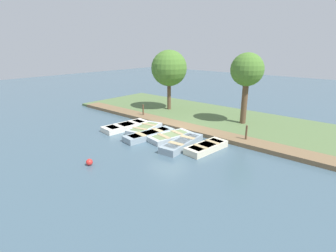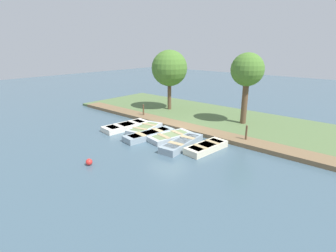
{
  "view_description": "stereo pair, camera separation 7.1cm",
  "coord_description": "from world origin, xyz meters",
  "px_view_note": "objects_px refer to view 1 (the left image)",
  "views": [
    {
      "loc": [
        12.52,
        10.7,
        5.63
      ],
      "look_at": [
        0.29,
        0.18,
        0.65
      ],
      "focal_mm": 28.0,
      "sensor_mm": 36.0,
      "label": 1
    },
    {
      "loc": [
        12.48,
        10.75,
        5.63
      ],
      "look_at": [
        0.29,
        0.18,
        0.65
      ],
      "focal_mm": 28.0,
      "sensor_mm": 36.0,
      "label": 2
    }
  ],
  "objects_px": {
    "rowboat_2": "(149,135)",
    "buoy": "(89,162)",
    "rowboat_0": "(126,126)",
    "mooring_post_far": "(246,134)",
    "rowboat_3": "(171,137)",
    "rowboat_1": "(145,129)",
    "mooring_post_near": "(143,111)",
    "park_tree_left": "(247,71)",
    "rowboat_5": "(206,147)",
    "rowboat_4": "(182,143)",
    "park_tree_far_left": "(169,68)"
  },
  "relations": [
    {
      "from": "mooring_post_far",
      "to": "park_tree_left",
      "type": "bearing_deg",
      "value": -151.78
    },
    {
      "from": "mooring_post_near",
      "to": "park_tree_left",
      "type": "height_order",
      "value": "park_tree_left"
    },
    {
      "from": "mooring_post_near",
      "to": "buoy",
      "type": "height_order",
      "value": "mooring_post_near"
    },
    {
      "from": "rowboat_3",
      "to": "park_tree_left",
      "type": "xyz_separation_m",
      "value": [
        -5.67,
        2.11,
        3.77
      ]
    },
    {
      "from": "rowboat_1",
      "to": "rowboat_4",
      "type": "height_order",
      "value": "rowboat_4"
    },
    {
      "from": "rowboat_1",
      "to": "rowboat_3",
      "type": "distance_m",
      "value": 2.41
    },
    {
      "from": "rowboat_1",
      "to": "mooring_post_far",
      "type": "relative_size",
      "value": 2.59
    },
    {
      "from": "rowboat_2",
      "to": "buoy",
      "type": "bearing_deg",
      "value": 16.41
    },
    {
      "from": "buoy",
      "to": "park_tree_left",
      "type": "relative_size",
      "value": 0.06
    },
    {
      "from": "rowboat_3",
      "to": "mooring_post_far",
      "type": "relative_size",
      "value": 2.67
    },
    {
      "from": "rowboat_5",
      "to": "buoy",
      "type": "distance_m",
      "value": 6.3
    },
    {
      "from": "rowboat_5",
      "to": "rowboat_4",
      "type": "bearing_deg",
      "value": -65.16
    },
    {
      "from": "rowboat_0",
      "to": "mooring_post_near",
      "type": "distance_m",
      "value": 3.03
    },
    {
      "from": "rowboat_3",
      "to": "rowboat_4",
      "type": "distance_m",
      "value": 1.43
    },
    {
      "from": "rowboat_0",
      "to": "mooring_post_far",
      "type": "distance_m",
      "value": 8.16
    },
    {
      "from": "rowboat_1",
      "to": "rowboat_5",
      "type": "relative_size",
      "value": 1.04
    },
    {
      "from": "rowboat_0",
      "to": "buoy",
      "type": "distance_m",
      "value": 5.95
    },
    {
      "from": "mooring_post_near",
      "to": "mooring_post_far",
      "type": "relative_size",
      "value": 1.0
    },
    {
      "from": "rowboat_5",
      "to": "rowboat_3",
      "type": "bearing_deg",
      "value": -85.54
    },
    {
      "from": "rowboat_0",
      "to": "rowboat_5",
      "type": "xyz_separation_m",
      "value": [
        -0.33,
        6.47,
        0.01
      ]
    },
    {
      "from": "rowboat_4",
      "to": "buoy",
      "type": "distance_m",
      "value": 5.27
    },
    {
      "from": "rowboat_3",
      "to": "rowboat_4",
      "type": "relative_size",
      "value": 0.9
    },
    {
      "from": "mooring_post_near",
      "to": "park_tree_far_left",
      "type": "xyz_separation_m",
      "value": [
        -3.14,
        0.06,
        3.17
      ]
    },
    {
      "from": "rowboat_1",
      "to": "mooring_post_near",
      "type": "xyz_separation_m",
      "value": [
        -2.28,
        -2.47,
        0.41
      ]
    },
    {
      "from": "rowboat_3",
      "to": "rowboat_1",
      "type": "bearing_deg",
      "value": -79.98
    },
    {
      "from": "rowboat_1",
      "to": "rowboat_3",
      "type": "xyz_separation_m",
      "value": [
        0.09,
        2.41,
        -0.0
      ]
    },
    {
      "from": "rowboat_4",
      "to": "park_tree_left",
      "type": "xyz_separation_m",
      "value": [
        -6.22,
        0.79,
        3.73
      ]
    },
    {
      "from": "mooring_post_far",
      "to": "buoy",
      "type": "distance_m",
      "value": 9.03
    },
    {
      "from": "park_tree_left",
      "to": "rowboat_4",
      "type": "bearing_deg",
      "value": -7.22
    },
    {
      "from": "rowboat_5",
      "to": "mooring_post_far",
      "type": "bearing_deg",
      "value": 160.78
    },
    {
      "from": "rowboat_1",
      "to": "rowboat_0",
      "type": "bearing_deg",
      "value": -80.21
    },
    {
      "from": "rowboat_3",
      "to": "park_tree_left",
      "type": "distance_m",
      "value": 7.13
    },
    {
      "from": "rowboat_3",
      "to": "rowboat_2",
      "type": "bearing_deg",
      "value": -48.76
    },
    {
      "from": "rowboat_2",
      "to": "rowboat_0",
      "type": "bearing_deg",
      "value": -86.3
    },
    {
      "from": "rowboat_0",
      "to": "rowboat_3",
      "type": "distance_m",
      "value": 3.8
    },
    {
      "from": "rowboat_1",
      "to": "rowboat_2",
      "type": "xyz_separation_m",
      "value": [
        0.76,
        1.2,
        0.03
      ]
    },
    {
      "from": "rowboat_1",
      "to": "buoy",
      "type": "xyz_separation_m",
      "value": [
        5.55,
        1.8,
        -0.0
      ]
    },
    {
      "from": "rowboat_2",
      "to": "rowboat_3",
      "type": "height_order",
      "value": "rowboat_2"
    },
    {
      "from": "rowboat_4",
      "to": "rowboat_3",
      "type": "bearing_deg",
      "value": -118.17
    },
    {
      "from": "buoy",
      "to": "rowboat_0",
      "type": "bearing_deg",
      "value": -147.82
    },
    {
      "from": "rowboat_1",
      "to": "mooring_post_near",
      "type": "bearing_deg",
      "value": -143.37
    },
    {
      "from": "rowboat_0",
      "to": "rowboat_4",
      "type": "height_order",
      "value": "rowboat_4"
    },
    {
      "from": "rowboat_0",
      "to": "mooring_post_near",
      "type": "height_order",
      "value": "mooring_post_near"
    },
    {
      "from": "rowboat_0",
      "to": "mooring_post_far",
      "type": "bearing_deg",
      "value": 117.04
    },
    {
      "from": "rowboat_3",
      "to": "buoy",
      "type": "height_order",
      "value": "rowboat_3"
    },
    {
      "from": "rowboat_0",
      "to": "mooring_post_far",
      "type": "xyz_separation_m",
      "value": [
        -2.79,
        7.66,
        0.39
      ]
    },
    {
      "from": "buoy",
      "to": "rowboat_2",
      "type": "bearing_deg",
      "value": -172.84
    },
    {
      "from": "rowboat_0",
      "to": "rowboat_3",
      "type": "xyz_separation_m",
      "value": [
        -0.42,
        3.78,
        -0.02
      ]
    },
    {
      "from": "rowboat_1",
      "to": "park_tree_left",
      "type": "height_order",
      "value": "park_tree_left"
    },
    {
      "from": "rowboat_5",
      "to": "mooring_post_far",
      "type": "distance_m",
      "value": 2.76
    }
  ]
}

